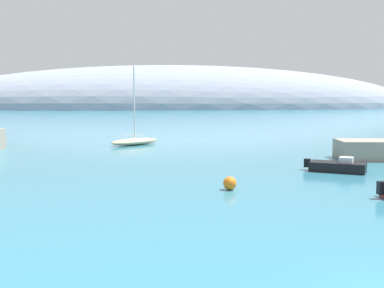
# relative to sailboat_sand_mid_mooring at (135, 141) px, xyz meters

# --- Properties ---
(distant_ridge) EXTENTS (258.89, 77.49, 43.90)m
(distant_ridge) POSITION_rel_sailboat_sand_mid_mooring_xyz_m (17.30, 188.30, -0.47)
(distant_ridge) COLOR #8E99AD
(distant_ridge) RESTS_ON ground
(sailboat_sand_mid_mooring) EXTENTS (6.16, 5.54, 8.77)m
(sailboat_sand_mid_mooring) POSITION_rel_sailboat_sand_mid_mooring_xyz_m (0.00, 0.00, 0.00)
(sailboat_sand_mid_mooring) COLOR #C6B284
(sailboat_sand_mid_mooring) RESTS_ON water
(motorboat_black_foreground) EXTENTS (4.20, 3.45, 1.08)m
(motorboat_black_foreground) POSITION_rel_sailboat_sand_mid_mooring_xyz_m (14.71, -20.97, -0.09)
(motorboat_black_foreground) COLOR black
(motorboat_black_foreground) RESTS_ON water
(mooring_buoy_orange) EXTENTS (0.77, 0.77, 0.77)m
(mooring_buoy_orange) POSITION_rel_sailboat_sand_mid_mooring_xyz_m (5.85, -26.72, -0.09)
(mooring_buoy_orange) COLOR orange
(mooring_buoy_orange) RESTS_ON water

